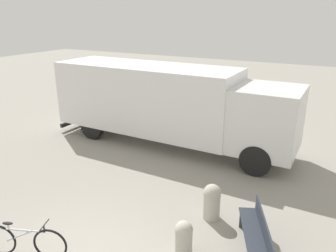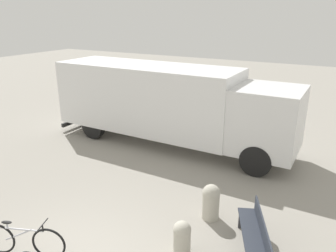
{
  "view_description": "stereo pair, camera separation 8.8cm",
  "coord_description": "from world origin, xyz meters",
  "px_view_note": "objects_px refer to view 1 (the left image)",
  "views": [
    {
      "loc": [
        4.14,
        -3.61,
        4.7
      ],
      "look_at": [
        -0.14,
        4.32,
        1.57
      ],
      "focal_mm": 35.0,
      "sensor_mm": 36.0,
      "label": 1
    },
    {
      "loc": [
        4.22,
        -3.57,
        4.7
      ],
      "look_at": [
        -0.14,
        4.32,
        1.57
      ],
      "focal_mm": 35.0,
      "sensor_mm": 36.0,
      "label": 2
    }
  ],
  "objects_px": {
    "bollard_near_bench": "(184,237)",
    "bollard_far_bench": "(212,200)",
    "bicycle_near": "(24,241)",
    "delivery_truck": "(167,101)",
    "park_bench": "(257,234)"
  },
  "relations": [
    {
      "from": "bollard_near_bench",
      "to": "bollard_far_bench",
      "type": "relative_size",
      "value": 0.85
    },
    {
      "from": "bollard_near_bench",
      "to": "bicycle_near",
      "type": "bearing_deg",
      "value": -149.87
    },
    {
      "from": "delivery_truck",
      "to": "bollard_far_bench",
      "type": "relative_size",
      "value": 10.21
    },
    {
      "from": "bicycle_near",
      "to": "bollard_near_bench",
      "type": "bearing_deg",
      "value": 9.09
    },
    {
      "from": "bollard_near_bench",
      "to": "bollard_far_bench",
      "type": "height_order",
      "value": "bollard_far_bench"
    },
    {
      "from": "delivery_truck",
      "to": "bollard_near_bench",
      "type": "bearing_deg",
      "value": -57.58
    },
    {
      "from": "delivery_truck",
      "to": "park_bench",
      "type": "relative_size",
      "value": 4.9
    },
    {
      "from": "park_bench",
      "to": "bicycle_near",
      "type": "bearing_deg",
      "value": 96.31
    },
    {
      "from": "delivery_truck",
      "to": "bollard_far_bench",
      "type": "distance_m",
      "value": 5.08
    },
    {
      "from": "park_bench",
      "to": "bicycle_near",
      "type": "height_order",
      "value": "park_bench"
    },
    {
      "from": "delivery_truck",
      "to": "bicycle_near",
      "type": "bearing_deg",
      "value": -85.68
    },
    {
      "from": "bollard_near_bench",
      "to": "delivery_truck",
      "type": "bearing_deg",
      "value": 121.88
    },
    {
      "from": "delivery_truck",
      "to": "bicycle_near",
      "type": "relative_size",
      "value": 5.43
    },
    {
      "from": "delivery_truck",
      "to": "park_bench",
      "type": "height_order",
      "value": "delivery_truck"
    },
    {
      "from": "bicycle_near",
      "to": "bollard_near_bench",
      "type": "xyz_separation_m",
      "value": [
        2.76,
        1.6,
        0.03
      ]
    }
  ]
}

